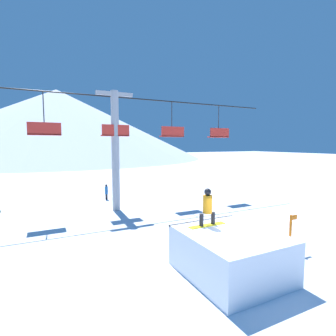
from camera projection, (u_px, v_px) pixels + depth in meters
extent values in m
plane|color=white|center=(246.00, 278.00, 8.72)|extent=(220.00, 220.00, 0.00)
cone|color=silver|center=(57.00, 124.00, 80.35)|extent=(86.83, 86.83, 20.89)
cube|color=white|center=(230.00, 254.00, 8.86)|extent=(2.95, 3.39, 1.46)
cube|color=silver|center=(203.00, 221.00, 10.26)|extent=(2.95, 0.10, 0.06)
cube|color=yellow|center=(207.00, 225.00, 9.56)|extent=(1.47, 0.26, 0.03)
cylinder|color=black|center=(201.00, 220.00, 9.42)|extent=(0.15, 0.15, 0.44)
cylinder|color=black|center=(213.00, 218.00, 9.65)|extent=(0.15, 0.15, 0.44)
cylinder|color=orange|center=(208.00, 204.00, 9.49)|extent=(0.33, 0.33, 0.65)
sphere|color=black|center=(208.00, 192.00, 9.45)|extent=(0.25, 0.25, 0.25)
cylinder|color=#9E9EA3|center=(115.00, 152.00, 17.24)|extent=(0.51, 0.51, 7.86)
cube|color=#9E9EA3|center=(114.00, 94.00, 16.89)|extent=(2.40, 0.24, 0.24)
cylinder|color=black|center=(114.00, 97.00, 16.91)|extent=(24.62, 0.08, 0.08)
cylinder|color=#28282D|center=(44.00, 113.00, 15.15)|extent=(0.06, 0.06, 2.48)
cube|color=red|center=(45.00, 135.00, 15.27)|extent=(1.80, 0.44, 0.08)
cube|color=red|center=(44.00, 128.00, 15.08)|extent=(1.80, 0.08, 0.70)
cylinder|color=#28282D|center=(115.00, 116.00, 17.02)|extent=(0.06, 0.06, 2.48)
cube|color=red|center=(115.00, 136.00, 17.14)|extent=(1.80, 0.44, 0.08)
cube|color=red|center=(116.00, 130.00, 16.95)|extent=(1.80, 0.08, 0.70)
cylinder|color=#28282D|center=(172.00, 119.00, 18.90)|extent=(0.06, 0.06, 2.48)
cube|color=red|center=(172.00, 136.00, 19.01)|extent=(1.80, 0.44, 0.08)
cube|color=red|center=(173.00, 131.00, 18.82)|extent=(1.80, 0.08, 0.70)
cylinder|color=#28282D|center=(219.00, 121.00, 20.77)|extent=(0.06, 0.06, 2.48)
cube|color=red|center=(218.00, 137.00, 20.88)|extent=(1.80, 0.44, 0.08)
cube|color=red|center=(220.00, 133.00, 20.69)|extent=(1.80, 0.08, 0.70)
cylinder|color=orange|center=(290.00, 233.00, 10.78)|extent=(0.10, 0.10, 1.54)
cube|color=orange|center=(294.00, 217.00, 10.80)|extent=(0.36, 0.02, 0.20)
cylinder|color=black|center=(107.00, 197.00, 20.90)|extent=(0.17, 0.17, 0.45)
cylinder|color=#1E5693|center=(106.00, 190.00, 20.86)|extent=(0.24, 0.24, 0.60)
sphere|color=#232328|center=(106.00, 185.00, 20.82)|extent=(0.18, 0.18, 0.18)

